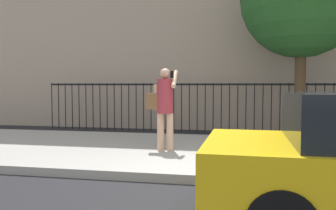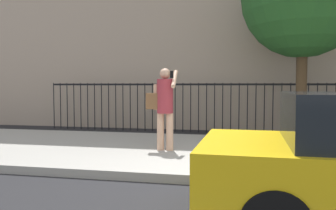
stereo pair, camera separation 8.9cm
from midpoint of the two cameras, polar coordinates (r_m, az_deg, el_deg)
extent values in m
plane|color=black|center=(5.45, 7.50, -13.07)|extent=(60.00, 60.00, 0.00)
cube|color=#9E9B93|center=(7.56, 8.78, -7.84)|extent=(28.00, 4.40, 0.15)
cube|color=black|center=(11.12, 9.87, 3.35)|extent=(12.00, 0.04, 0.06)
cylinder|color=black|center=(12.84, -18.02, -0.13)|extent=(0.03, 0.03, 1.60)
cylinder|color=black|center=(12.71, -17.02, -0.14)|extent=(0.03, 0.03, 1.60)
cylinder|color=black|center=(12.59, -16.00, -0.16)|extent=(0.03, 0.03, 1.60)
cylinder|color=black|center=(12.47, -14.97, -0.17)|extent=(0.03, 0.03, 1.60)
cylinder|color=black|center=(12.36, -13.91, -0.19)|extent=(0.03, 0.03, 1.60)
cylinder|color=black|center=(12.25, -12.83, -0.20)|extent=(0.03, 0.03, 1.60)
cylinder|color=black|center=(12.15, -11.74, -0.22)|extent=(0.03, 0.03, 1.60)
cylinder|color=black|center=(12.05, -10.63, -0.23)|extent=(0.03, 0.03, 1.60)
cylinder|color=black|center=(11.95, -9.49, -0.25)|extent=(0.03, 0.03, 1.60)
cylinder|color=black|center=(11.86, -8.35, -0.27)|extent=(0.03, 0.03, 1.60)
cylinder|color=black|center=(11.78, -7.18, -0.28)|extent=(0.03, 0.03, 1.60)
cylinder|color=black|center=(11.70, -6.00, -0.30)|extent=(0.03, 0.03, 1.60)
cylinder|color=black|center=(11.62, -4.80, -0.32)|extent=(0.03, 0.03, 1.60)
cylinder|color=black|center=(11.55, -3.58, -0.33)|extent=(0.03, 0.03, 1.60)
cylinder|color=black|center=(11.48, -2.36, -0.35)|extent=(0.03, 0.03, 1.60)
cylinder|color=black|center=(11.42, -1.11, -0.37)|extent=(0.03, 0.03, 1.60)
cylinder|color=black|center=(11.37, 0.14, -0.39)|extent=(0.03, 0.03, 1.60)
cylinder|color=black|center=(11.32, 1.41, -0.40)|extent=(0.03, 0.03, 1.60)
cylinder|color=black|center=(11.28, 2.68, -0.42)|extent=(0.03, 0.03, 1.60)
cylinder|color=black|center=(11.24, 3.97, -0.44)|extent=(0.03, 0.03, 1.60)
cylinder|color=black|center=(11.21, 5.26, -0.45)|extent=(0.03, 0.03, 1.60)
cylinder|color=black|center=(11.18, 6.56, -0.47)|extent=(0.03, 0.03, 1.60)
cylinder|color=black|center=(11.16, 7.86, -0.49)|extent=(0.03, 0.03, 1.60)
cylinder|color=black|center=(11.15, 9.17, -0.50)|extent=(0.03, 0.03, 1.60)
cylinder|color=black|center=(11.14, 10.49, -0.52)|extent=(0.03, 0.03, 1.60)
cylinder|color=black|center=(11.13, 11.80, -0.53)|extent=(0.03, 0.03, 1.60)
cylinder|color=black|center=(11.14, 13.11, -0.55)|extent=(0.03, 0.03, 1.60)
cylinder|color=black|center=(11.15, 14.42, -0.56)|extent=(0.03, 0.03, 1.60)
cylinder|color=black|center=(11.16, 15.73, -0.58)|extent=(0.03, 0.03, 1.60)
cylinder|color=black|center=(11.18, 17.04, -0.59)|extent=(0.03, 0.03, 1.60)
cylinder|color=black|center=(11.21, 18.34, -0.61)|extent=(0.03, 0.03, 1.60)
cylinder|color=black|center=(11.24, 19.63, -0.62)|extent=(0.03, 0.03, 1.60)
cylinder|color=black|center=(11.28, 20.92, -0.63)|extent=(0.03, 0.03, 1.60)
cylinder|color=black|center=(11.32, 22.19, -0.65)|extent=(0.03, 0.03, 1.60)
cylinder|color=black|center=(11.37, 23.46, -0.66)|extent=(0.03, 0.03, 1.60)
cylinder|color=black|center=(11.42, 24.71, -0.67)|extent=(0.03, 0.03, 1.60)
cylinder|color=black|center=(11.48, 25.96, -0.68)|extent=(0.03, 0.03, 1.60)
cylinder|color=black|center=(4.92, 16.43, -11.10)|extent=(0.65, 0.24, 0.64)
cylinder|color=tan|center=(7.36, 0.64, -4.41)|extent=(0.15, 0.15, 0.79)
cylinder|color=tan|center=(7.39, -0.90, -4.38)|extent=(0.15, 0.15, 0.79)
cylinder|color=#992D38|center=(7.31, -0.13, 1.48)|extent=(0.36, 0.36, 0.72)
sphere|color=tan|center=(7.31, -0.13, 5.17)|extent=(0.22, 0.22, 0.22)
cylinder|color=tan|center=(7.28, 1.43, 4.32)|extent=(0.12, 0.51, 0.39)
cylinder|color=tan|center=(7.35, -1.68, 1.31)|extent=(0.09, 0.09, 0.55)
cube|color=black|center=(7.23, 0.97, 5.03)|extent=(0.07, 0.01, 0.15)
cube|color=brown|center=(7.36, -2.13, 0.64)|extent=(0.29, 0.18, 0.34)
cylinder|color=#4C3823|center=(10.12, 21.26, 2.90)|extent=(0.29, 0.29, 3.00)
camera|label=1|loc=(0.04, -89.66, 0.02)|focal=37.16mm
camera|label=2|loc=(0.04, 90.34, -0.02)|focal=37.16mm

